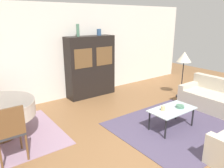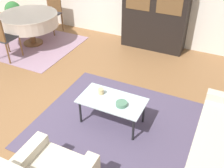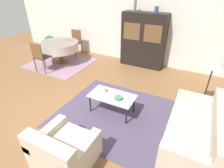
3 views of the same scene
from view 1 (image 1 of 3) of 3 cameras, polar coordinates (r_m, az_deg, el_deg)
The scene contains 13 objects.
ground_plane at distance 4.01m, azimuth 10.19°, elevation -18.46°, with size 14.00×14.00×0.00m, color brown.
wall_back at distance 6.38m, azimuth -13.63°, elevation 7.83°, with size 10.00×0.06×2.70m.
area_rug at distance 5.10m, azimuth 16.37°, elevation -10.65°, with size 2.58×2.28×0.01m.
dining_rug at distance 4.93m, azimuth -26.24°, elevation -12.81°, with size 2.13×1.97×0.01m.
couch at distance 6.28m, azimuth 26.10°, elevation -3.69°, with size 0.89×1.82×0.77m.
coffee_table at distance 4.85m, azimuth 15.42°, elevation -6.80°, with size 1.02×0.56×0.44m.
display_cabinet at distance 6.59m, azimuth -5.65°, elevation 4.56°, with size 1.48×0.47×1.80m.
dining_chair_near at distance 3.94m, azimuth -25.16°, elevation -10.88°, with size 0.44×0.44×0.99m.
floor_lamp at distance 6.70m, azimuth 18.32°, elevation 6.31°, with size 0.42×0.42×1.37m.
cup at distance 4.69m, azimuth 13.16°, elevation -6.20°, with size 0.09×0.09×0.10m.
bowl at distance 4.93m, azimuth 17.33°, elevation -5.63°, with size 0.17×0.17×0.06m.
vase_tall at distance 6.27m, azimuth -8.91°, elevation 13.69°, with size 0.09×0.09×0.34m.
vase_short at distance 6.63m, azimuth -3.43°, elevation 13.36°, with size 0.13×0.13×0.19m.
Camera 1 is at (-2.46, -2.18, 2.31)m, focal length 35.00 mm.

